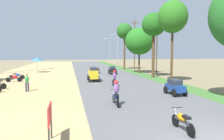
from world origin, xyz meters
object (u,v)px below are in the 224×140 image
object	(u,v)px
median_tree_third	(154,25)
median_tree_fifth	(125,32)
motorbike_ahead_third	(116,93)
parked_motorbike_fourth	(14,78)
car_van_yellow	(93,73)
street_signboard	(50,117)
car_hatchback_blue	(175,87)
median_tree_second	(173,17)
vendor_umbrella	(37,59)
motorbike_ahead_fourth	(114,79)
streetlamp_mid	(110,49)
streetlamp_near	(118,48)
motorbike_ahead_fifth	(98,70)
median_tree_fourth	(139,41)
utility_pole_near	(157,48)
utility_pole_far	(135,44)
parked_motorbike_fifth	(17,75)
pedestrian_on_shoulder	(27,81)
motorbike_ahead_second	(182,120)
car_hatchback_black	(112,70)

from	to	relation	value
median_tree_third	median_tree_fifth	distance (m)	13.45
median_tree_fifth	motorbike_ahead_third	bearing A→B (deg)	-106.34
parked_motorbike_fourth	car_van_yellow	size ratio (longest dim) A/B	0.75
street_signboard	motorbike_ahead_third	distance (m)	6.10
car_hatchback_blue	median_tree_second	bearing A→B (deg)	64.51
median_tree_second	motorbike_ahead_third	distance (m)	13.51
street_signboard	vendor_umbrella	distance (m)	29.06
motorbike_ahead_fourth	median_tree_third	bearing A→B (deg)	43.43
parked_motorbike_fourth	median_tree_third	bearing A→B (deg)	2.64
streetlamp_mid	motorbike_ahead_fourth	distance (m)	37.39
streetlamp_mid	car_hatchback_blue	distance (m)	41.66
streetlamp_near	streetlamp_mid	xyz separation A→B (m)	(0.00, 9.50, -0.17)
motorbike_ahead_fifth	car_van_yellow	bearing A→B (deg)	-101.78
median_tree_second	median_tree_fourth	size ratio (longest dim) A/B	1.22
streetlamp_near	car_van_yellow	distance (m)	24.52
motorbike_ahead_third	motorbike_ahead_fourth	bearing A→B (deg)	78.41
median_tree_third	utility_pole_near	world-z (taller)	median_tree_third
utility_pole_far	parked_motorbike_fourth	bearing A→B (deg)	-143.39
car_hatchback_blue	utility_pole_near	bearing A→B (deg)	70.71
parked_motorbike_fifth	median_tree_third	world-z (taller)	median_tree_third
utility_pole_far	car_van_yellow	bearing A→B (deg)	-123.12
median_tree_fifth	utility_pole_far	size ratio (longest dim) A/B	0.93
parked_motorbike_fourth	streetlamp_mid	size ratio (longest dim) A/B	0.24
utility_pole_far	motorbike_ahead_fifth	size ratio (longest dim) A/B	5.46
street_signboard	motorbike_ahead_third	xyz separation A→B (m)	(3.65, 4.88, -0.25)
parked_motorbike_fifth	utility_pole_near	world-z (taller)	utility_pole_near
utility_pole_far	pedestrian_on_shoulder	bearing A→B (deg)	-128.54
car_van_yellow	streetlamp_mid	bearing A→B (deg)	75.36
car_hatchback_blue	motorbike_ahead_second	bearing A→B (deg)	-116.57
motorbike_ahead_third	car_hatchback_black	bearing A→B (deg)	78.80
median_tree_third	car_hatchback_black	world-z (taller)	median_tree_third
streetlamp_near	motorbike_ahead_fourth	bearing A→B (deg)	-104.10
pedestrian_on_shoulder	utility_pole_far	bearing A→B (deg)	51.46
car_van_yellow	motorbike_ahead_third	distance (m)	11.38
vendor_umbrella	utility_pole_near	size ratio (longest dim) A/B	0.31
median_tree_fourth	streetlamp_near	bearing A→B (deg)	90.75
median_tree_fourth	streetlamp_mid	xyz separation A→B (m)	(-0.19, 23.99, -0.98)
median_tree_second	car_van_yellow	bearing A→B (deg)	160.90
utility_pole_near	car_van_yellow	size ratio (longest dim) A/B	3.33
vendor_umbrella	car_hatchback_black	distance (m)	13.07
utility_pole_near	motorbike_ahead_fourth	bearing A→B (deg)	-129.19
car_hatchback_blue	motorbike_ahead_fifth	world-z (taller)	car_hatchback_blue
median_tree_second	pedestrian_on_shoulder	bearing A→B (deg)	-171.49
median_tree_fifth	streetlamp_near	size ratio (longest dim) A/B	1.19
streetlamp_near	median_tree_fifth	bearing A→B (deg)	-92.75
streetlamp_mid	car_hatchback_black	distance (m)	25.63
car_hatchback_black	streetlamp_mid	bearing A→B (deg)	79.67
utility_pole_far	motorbike_ahead_fourth	distance (m)	22.12
median_tree_second	motorbike_ahead_fourth	size ratio (longest dim) A/B	5.06
motorbike_ahead_second	motorbike_ahead_fourth	xyz separation A→B (m)	(-0.41, 11.87, 0.28)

